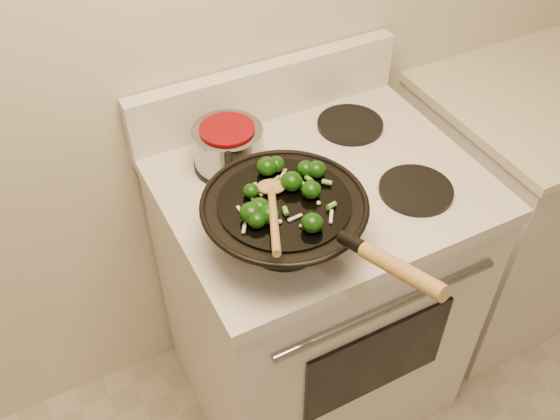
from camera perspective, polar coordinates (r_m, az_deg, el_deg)
stove at (r=1.88m, az=3.04°, el=-7.43°), size 0.78×0.67×1.08m
counter_unit at (r=2.33m, az=21.18°, el=0.80°), size 0.75×0.62×0.91m
wok at (r=1.34m, az=0.51°, el=-0.83°), size 0.36×0.59×0.22m
stirfry at (r=1.30m, az=0.17°, el=1.63°), size 0.24×0.24×0.04m
wooden_spoon at (r=1.26m, az=-0.69°, el=0.58°), size 0.15×0.28×0.09m
saucepan at (r=1.55m, az=-4.76°, el=5.90°), size 0.18×0.27×0.10m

